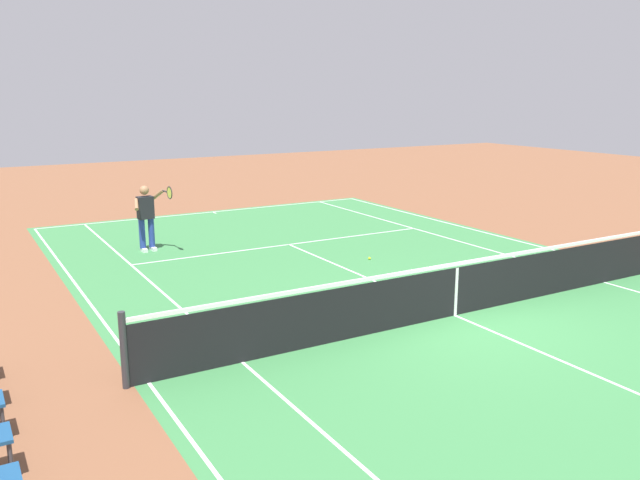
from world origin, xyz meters
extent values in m
plane|color=brown|center=(0.00, 0.00, 0.00)|extent=(60.00, 60.00, 0.00)
cube|color=#387A42|center=(0.00, 0.00, 0.00)|extent=(24.20, 11.40, 0.00)
cube|color=white|center=(11.90, 0.00, 0.00)|extent=(0.05, 11.00, 0.01)
cube|color=white|center=(0.00, 5.50, 0.00)|extent=(23.80, 0.05, 0.01)
cube|color=white|center=(0.00, -4.11, 0.00)|extent=(23.80, 0.05, 0.01)
cube|color=white|center=(0.00, 4.11, 0.00)|extent=(23.80, 0.05, 0.01)
cube|color=white|center=(6.40, 0.00, 0.00)|extent=(0.05, 8.22, 0.01)
cube|color=white|center=(0.00, 0.00, 0.00)|extent=(12.80, 0.05, 0.01)
cube|color=white|center=(11.75, 0.00, 0.00)|extent=(0.30, 0.05, 0.01)
cylinder|color=#2D2D33|center=(0.00, 5.80, 0.54)|extent=(0.10, 0.10, 1.08)
cube|color=black|center=(0.00, 0.00, 0.44)|extent=(0.02, 11.60, 0.88)
cube|color=white|center=(0.00, 0.00, 0.95)|extent=(0.04, 11.60, 0.06)
cube|color=white|center=(0.00, 0.00, 0.44)|extent=(0.04, 0.06, 0.88)
cylinder|color=navy|center=(7.59, 3.50, 0.45)|extent=(0.15, 0.15, 0.74)
cube|color=white|center=(7.53, 3.50, 0.04)|extent=(0.29, 0.13, 0.09)
cylinder|color=navy|center=(7.61, 3.26, 0.45)|extent=(0.15, 0.15, 0.74)
cube|color=white|center=(7.55, 3.26, 0.04)|extent=(0.29, 0.13, 0.09)
cube|color=black|center=(7.60, 3.38, 1.10)|extent=(0.27, 0.40, 0.56)
sphere|color=#9E704C|center=(7.60, 3.38, 1.53)|extent=(0.23, 0.23, 0.23)
cylinder|color=#9E704C|center=(7.40, 3.65, 1.23)|extent=(0.42, 0.19, 0.26)
cylinder|color=#9E704C|center=(7.44, 3.09, 1.43)|extent=(0.42, 0.25, 0.30)
cylinder|color=#232326|center=(7.14, 3.00, 1.54)|extent=(0.28, 0.06, 0.04)
torus|color=#232326|center=(6.85, 2.98, 1.54)|extent=(0.31, 0.05, 0.31)
cylinder|color=#C6D84C|center=(6.85, 2.98, 1.54)|extent=(0.27, 0.03, 0.27)
sphere|color=#CCE01E|center=(4.04, -0.93, 0.03)|extent=(0.07, 0.07, 0.07)
cylinder|color=#38383D|center=(-1.24, 7.34, 0.22)|extent=(0.04, 0.04, 0.44)
cylinder|color=#38383D|center=(-1.60, 7.34, 0.22)|extent=(0.04, 0.04, 0.44)
cylinder|color=#38383D|center=(-0.36, 7.34, 0.22)|extent=(0.04, 0.04, 0.44)
cylinder|color=#38383D|center=(-0.72, 7.34, 0.22)|extent=(0.04, 0.04, 0.44)
camera|label=1|loc=(-8.29, 7.60, 3.88)|focal=36.43mm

